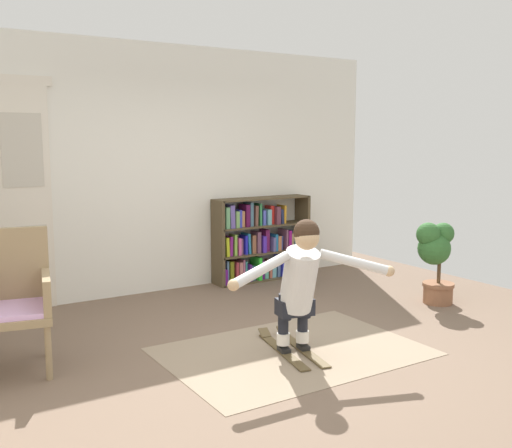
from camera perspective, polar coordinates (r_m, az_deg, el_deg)
ground_plane at (r=5.15m, az=2.52°, el=-12.38°), size 7.20×7.20×0.00m
back_wall at (r=7.13m, az=-9.38°, el=5.17°), size 6.00×0.10×2.90m
rug at (r=5.22m, az=3.53°, el=-12.06°), size 2.16×1.51×0.01m
bookshelf at (r=7.64m, az=0.29°, el=-1.80°), size 1.33×0.30×1.07m
wicker_chair at (r=5.07m, az=-22.48°, el=-6.46°), size 0.71×0.71×1.10m
potted_plant at (r=6.84m, az=16.75°, el=-2.88°), size 0.43×0.40×0.90m
skis_pair at (r=5.24m, az=3.38°, el=-11.76°), size 0.45×0.98×0.07m
person_skier at (r=4.90m, az=4.28°, el=-5.16°), size 1.42×0.72×1.10m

